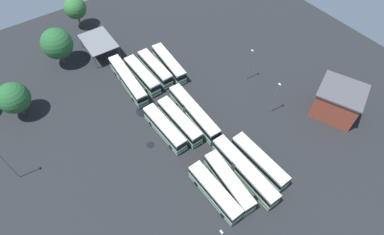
{
  "coord_description": "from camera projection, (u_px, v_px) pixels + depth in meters",
  "views": [
    {
      "loc": [
        32.93,
        -22.0,
        52.03
      ],
      "look_at": [
        0.53,
        0.97,
        1.6
      ],
      "focal_mm": 28.73,
      "sensor_mm": 36.0,
      "label": 1
    }
  ],
  "objects": [
    {
      "name": "ground_plane",
      "position": [
        187.0,
        123.0,
        65.37
      ],
      "size": [
        113.48,
        113.48,
        0.0
      ],
      "primitive_type": "plane",
      "color": "black"
    },
    {
      "name": "bus_row0_slot0",
      "position": [
        128.0,
        80.0,
        70.6
      ],
      "size": [
        15.75,
        3.31,
        3.64
      ],
      "color": "silver",
      "rests_on": "ground_plane"
    },
    {
      "name": "bus_row0_slot1",
      "position": [
        142.0,
        75.0,
        71.56
      ],
      "size": [
        12.23,
        2.72,
        3.64
      ],
      "color": "silver",
      "rests_on": "ground_plane"
    },
    {
      "name": "bus_row0_slot2",
      "position": [
        155.0,
        68.0,
        73.02
      ],
      "size": [
        11.9,
        2.62,
        3.64
      ],
      "color": "silver",
      "rests_on": "ground_plane"
    },
    {
      "name": "bus_row0_slot3",
      "position": [
        169.0,
        64.0,
        74.04
      ],
      "size": [
        12.92,
        3.43,
        3.64
      ],
      "color": "silver",
      "rests_on": "ground_plane"
    },
    {
      "name": "bus_row1_slot0",
      "position": [
        165.0,
        128.0,
        62.08
      ],
      "size": [
        12.03,
        3.01,
        3.64
      ],
      "color": "silver",
      "rests_on": "ground_plane"
    },
    {
      "name": "bus_row1_slot1",
      "position": [
        180.0,
        121.0,
        63.19
      ],
      "size": [
        12.57,
        2.87,
        3.64
      ],
      "color": "silver",
      "rests_on": "ground_plane"
    },
    {
      "name": "bus_row1_slot2",
      "position": [
        194.0,
        113.0,
        64.61
      ],
      "size": [
        15.71,
        2.95,
        3.64
      ],
      "color": "silver",
      "rests_on": "ground_plane"
    },
    {
      "name": "bus_row2_slot0",
      "position": [
        215.0,
        192.0,
        53.53
      ],
      "size": [
        12.03,
        2.9,
        3.64
      ],
      "color": "silver",
      "rests_on": "ground_plane"
    },
    {
      "name": "bus_row2_slot1",
      "position": [
        229.0,
        182.0,
        54.72
      ],
      "size": [
        12.45,
        3.36,
        3.64
      ],
      "color": "silver",
      "rests_on": "ground_plane"
    },
    {
      "name": "bus_row2_slot2",
      "position": [
        244.0,
        170.0,
        56.16
      ],
      "size": [
        15.67,
        2.67,
        3.64
      ],
      "color": "silver",
      "rests_on": "ground_plane"
    },
    {
      "name": "bus_row2_slot3",
      "position": [
        259.0,
        161.0,
        57.32
      ],
      "size": [
        12.73,
        2.97,
        3.64
      ],
      "color": "silver",
      "rests_on": "ground_plane"
    },
    {
      "name": "depot_building",
      "position": [
        338.0,
        101.0,
        64.64
      ],
      "size": [
        11.74,
        11.5,
        6.75
      ],
      "color": "#99422D",
      "rests_on": "ground_plane"
    },
    {
      "name": "maintenance_shelter",
      "position": [
        98.0,
        41.0,
        76.37
      ],
      "size": [
        10.25,
        7.22,
        3.96
      ],
      "color": "slate",
      "rests_on": "ground_plane"
    },
    {
      "name": "lamp_post_near_entrance",
      "position": [
        250.0,
        64.0,
        69.82
      ],
      "size": [
        0.56,
        0.28,
        8.67
      ],
      "color": "slate",
      "rests_on": "ground_plane"
    },
    {
      "name": "lamp_post_mid_lot",
      "position": [
        6.0,
        163.0,
        53.33
      ],
      "size": [
        0.56,
        0.28,
        9.62
      ],
      "color": "slate",
      "rests_on": "ground_plane"
    },
    {
      "name": "lamp_post_far_corner",
      "position": [
        276.0,
        97.0,
        63.66
      ],
      "size": [
        0.56,
        0.28,
        8.49
      ],
      "color": "slate",
      "rests_on": "ground_plane"
    },
    {
      "name": "tree_east_edge",
      "position": [
        14.0,
        98.0,
        62.75
      ],
      "size": [
        6.55,
        6.55,
        8.5
      ],
      "color": "brown",
      "rests_on": "ground_plane"
    },
    {
      "name": "tree_north_edge",
      "position": [
        57.0,
        44.0,
        72.14
      ],
      "size": [
        7.34,
        7.34,
        9.78
      ],
      "color": "brown",
      "rests_on": "ground_plane"
    },
    {
      "name": "tree_northwest",
      "position": [
        75.0,
        8.0,
        81.8
      ],
      "size": [
        5.77,
        5.77,
        8.75
      ],
      "color": "brown",
      "rests_on": "ground_plane"
    },
    {
      "name": "puddle_centre_drain",
      "position": [
        144.0,
        111.0,
        67.4
      ],
      "size": [
        3.57,
        3.57,
        0.01
      ],
      "primitive_type": "cylinder",
      "color": "black",
      "rests_on": "ground_plane"
    },
    {
      "name": "puddle_between_rows",
      "position": [
        151.0,
        145.0,
        61.85
      ],
      "size": [
        1.63,
        1.63,
        0.01
      ],
      "primitive_type": "cylinder",
      "color": "black",
      "rests_on": "ground_plane"
    }
  ]
}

